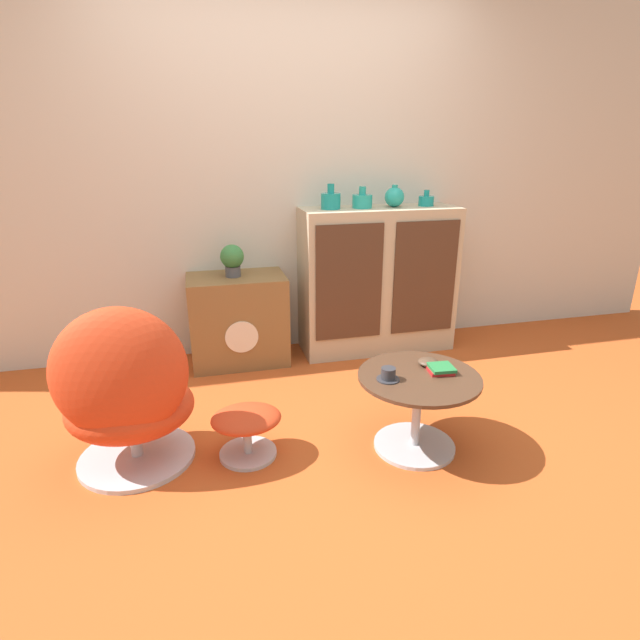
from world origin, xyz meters
TOP-DOWN VIEW (x-y plane):
  - ground_plane at (0.00, 0.00)m, footprint 12.00×12.00m
  - wall_back at (0.00, 1.47)m, footprint 6.40×0.06m
  - sideboard at (0.62, 1.24)m, footprint 1.12×0.41m
  - tv_console at (-0.40, 1.23)m, footprint 0.66×0.43m
  - egg_chair at (-1.02, 0.11)m, footprint 0.63×0.59m
  - ottoman at (-0.48, 0.06)m, footprint 0.35×0.29m
  - coffee_table at (0.36, -0.07)m, footprint 0.60×0.60m
  - vase_leftmost at (0.27, 1.24)m, footprint 0.13×0.13m
  - vase_inner_left at (0.49, 1.24)m, footprint 0.14×0.14m
  - vase_inner_right at (0.73, 1.24)m, footprint 0.14×0.14m
  - vase_rightmost at (0.97, 1.24)m, footprint 0.11×0.11m
  - potted_plant at (-0.42, 1.23)m, footprint 0.16×0.16m
  - teacup at (0.20, -0.08)m, footprint 0.11×0.11m
  - book_stack at (0.48, -0.06)m, footprint 0.13×0.14m
  - bowl at (0.46, 0.02)m, footprint 0.10×0.10m

SIDE VIEW (x-z plane):
  - ground_plane at x=0.00m, z-range 0.00..0.00m
  - ottoman at x=-0.48m, z-range 0.05..0.30m
  - coffee_table at x=0.36m, z-range 0.06..0.47m
  - tv_console at x=-0.40m, z-range 0.00..0.63m
  - egg_chair at x=-1.02m, z-range -0.03..0.81m
  - book_stack at x=0.48m, z-range 0.41..0.44m
  - bowl at x=0.46m, z-range 0.41..0.45m
  - teacup at x=0.20m, z-range 0.40..0.47m
  - sideboard at x=0.62m, z-range 0.00..1.06m
  - potted_plant at x=-0.42m, z-range 0.64..0.86m
  - vase_rightmost at x=0.97m, z-range 1.04..1.15m
  - vase_inner_left at x=0.49m, z-range 1.03..1.18m
  - vase_leftmost at x=0.27m, z-range 1.03..1.20m
  - vase_inner_right at x=0.73m, z-range 1.05..1.20m
  - wall_back at x=0.00m, z-range 0.00..2.60m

